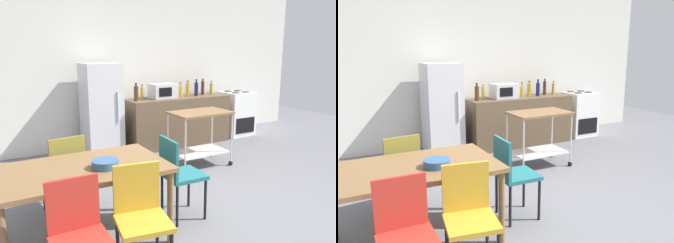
{
  "view_description": "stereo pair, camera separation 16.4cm",
  "coord_description": "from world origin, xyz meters",
  "views": [
    {
      "loc": [
        -2.35,
        -2.75,
        1.78
      ],
      "look_at": [
        -0.11,
        1.2,
        0.8
      ],
      "focal_mm": 36.09,
      "sensor_mm": 36.0,
      "label": 1
    },
    {
      "loc": [
        -2.21,
        -2.82,
        1.78
      ],
      "look_at": [
        -0.11,
        1.2,
        0.8
      ],
      "focal_mm": 36.09,
      "sensor_mm": 36.0,
      "label": 2
    }
  ],
  "objects": [
    {
      "name": "ground_plane",
      "position": [
        0.0,
        0.0,
        0.0
      ],
      "size": [
        12.0,
        12.0,
        0.0
      ],
      "primitive_type": "plane",
      "color": "slate"
    },
    {
      "name": "back_wall",
      "position": [
        0.0,
        3.2,
        1.45
      ],
      "size": [
        8.4,
        0.12,
        2.9
      ],
      "primitive_type": "cube",
      "color": "silver",
      "rests_on": "ground_plane"
    },
    {
      "name": "kitchen_counter",
      "position": [
        0.9,
        2.6,
        0.45
      ],
      "size": [
        2.0,
        0.64,
        0.9
      ],
      "primitive_type": "cube",
      "color": "brown",
      "rests_on": "ground_plane"
    },
    {
      "name": "dining_table",
      "position": [
        -1.61,
        0.11,
        0.67
      ],
      "size": [
        1.5,
        0.9,
        0.75
      ],
      "color": "brown",
      "rests_on": "ground_plane"
    },
    {
      "name": "chair_teal",
      "position": [
        -0.6,
        0.11,
        0.52
      ],
      "size": [
        0.41,
        0.41,
        0.89
      ],
      "rotation": [
        0.0,
        0.0,
        1.53
      ],
      "color": "#1E666B",
      "rests_on": "ground_plane"
    },
    {
      "name": "chair_mustard",
      "position": [
        -1.33,
        -0.52,
        0.52
      ],
      "size": [
        0.46,
        0.46,
        0.89
      ],
      "rotation": [
        0.0,
        0.0,
        -0.16
      ],
      "color": "gold",
      "rests_on": "ground_plane"
    },
    {
      "name": "chair_olive",
      "position": [
        -1.62,
        0.79,
        0.52
      ],
      "size": [
        0.45,
        0.45,
        0.89
      ],
      "rotation": [
        0.0,
        0.0,
        3.28
      ],
      "color": "olive",
      "rests_on": "ground_plane"
    },
    {
      "name": "chair_red",
      "position": [
        -1.84,
        -0.57,
        0.52
      ],
      "size": [
        0.4,
        0.4,
        0.89
      ],
      "rotation": [
        0.0,
        0.0,
        0.0
      ],
      "color": "#B72D23",
      "rests_on": "ground_plane"
    },
    {
      "name": "stove_oven",
      "position": [
        2.35,
        2.62,
        0.45
      ],
      "size": [
        0.6,
        0.61,
        0.92
      ],
      "color": "white",
      "rests_on": "ground_plane"
    },
    {
      "name": "refrigerator",
      "position": [
        -0.55,
        2.7,
        0.78
      ],
      "size": [
        0.6,
        0.63,
        1.55
      ],
      "color": "silver",
      "rests_on": "ground_plane"
    },
    {
      "name": "kitchen_cart",
      "position": [
        0.55,
        1.37,
        0.57
      ],
      "size": [
        0.91,
        0.57,
        0.85
      ],
      "color": "brown",
      "rests_on": "ground_plane"
    },
    {
      "name": "bottle_hot_sauce",
      "position": [
        0.03,
        2.55,
        1.03
      ],
      "size": [
        0.08,
        0.08,
        0.3
      ],
      "color": "#4C2D19",
      "rests_on": "kitchen_counter"
    },
    {
      "name": "bottle_wine",
      "position": [
        0.19,
        2.65,
        1.01
      ],
      "size": [
        0.06,
        0.06,
        0.26
      ],
      "color": "gold",
      "rests_on": "kitchen_counter"
    },
    {
      "name": "microwave",
      "position": [
        0.6,
        2.62,
        1.03
      ],
      "size": [
        0.46,
        0.35,
        0.26
      ],
      "color": "silver",
      "rests_on": "kitchen_counter"
    },
    {
      "name": "bottle_soda",
      "position": [
        0.98,
        2.63,
        1.01
      ],
      "size": [
        0.08,
        0.08,
        0.26
      ],
      "color": "gold",
      "rests_on": "kitchen_counter"
    },
    {
      "name": "bottle_vinegar",
      "position": [
        1.13,
        2.62,
        1.02
      ],
      "size": [
        0.08,
        0.08,
        0.29
      ],
      "color": "gold",
      "rests_on": "kitchen_counter"
    },
    {
      "name": "bottle_sparkling_water",
      "position": [
        1.29,
        2.56,
        1.03
      ],
      "size": [
        0.07,
        0.07,
        0.32
      ],
      "color": "navy",
      "rests_on": "kitchen_counter"
    },
    {
      "name": "bottle_sesame_oil",
      "position": [
        1.5,
        2.65,
        1.04
      ],
      "size": [
        0.06,
        0.06,
        0.31
      ],
      "color": "#4C2D19",
      "rests_on": "kitchen_counter"
    },
    {
      "name": "bottle_olive_oil",
      "position": [
        1.69,
        2.63,
        1.01
      ],
      "size": [
        0.06,
        0.06,
        0.26
      ],
      "color": "gold",
      "rests_on": "kitchen_counter"
    },
    {
      "name": "fruit_bowl",
      "position": [
        -1.43,
        -0.01,
        0.78
      ],
      "size": [
        0.24,
        0.24,
        0.07
      ],
      "primitive_type": "cylinder",
      "color": "#33598C",
      "rests_on": "dining_table"
    }
  ]
}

